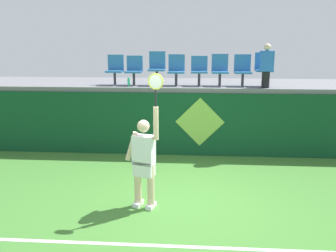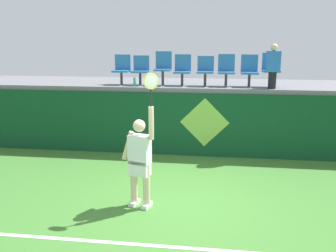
{
  "view_description": "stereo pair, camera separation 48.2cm",
  "coord_description": "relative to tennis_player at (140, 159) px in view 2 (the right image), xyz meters",
  "views": [
    {
      "loc": [
        0.22,
        -6.5,
        3.03
      ],
      "look_at": [
        -0.34,
        1.1,
        1.24
      ],
      "focal_mm": 40.26,
      "sensor_mm": 36.0,
      "label": 1
    },
    {
      "loc": [
        0.7,
        -6.45,
        3.03
      ],
      "look_at": [
        -0.34,
        1.1,
        1.24
      ],
      "focal_mm": 40.26,
      "sensor_mm": 36.0,
      "label": 2
    }
  ],
  "objects": [
    {
      "name": "stadium_chair_7",
      "position": [
        2.68,
        3.86,
        1.35
      ],
      "size": [
        0.44,
        0.42,
        0.88
      ],
      "color": "#38383D",
      "rests_on": "spectator_platform"
    },
    {
      "name": "stadium_chair_0",
      "position": [
        -1.31,
        3.86,
        1.3
      ],
      "size": [
        0.44,
        0.42,
        0.81
      ],
      "color": "#38383D",
      "rests_on": "spectator_platform"
    },
    {
      "name": "spectator_0",
      "position": [
        2.68,
        3.46,
        1.43
      ],
      "size": [
        0.34,
        0.2,
        1.12
      ],
      "color": "black",
      "rests_on": "spectator_platform"
    },
    {
      "name": "ground_plane",
      "position": [
        0.68,
        0.15,
        -0.92
      ],
      "size": [
        40.0,
        40.0,
        0.0
      ],
      "primitive_type": "plane",
      "color": "#3D752D"
    },
    {
      "name": "stadium_chair_5",
      "position": [
        1.53,
        3.86,
        1.31
      ],
      "size": [
        0.44,
        0.42,
        0.84
      ],
      "color": "#38383D",
      "rests_on": "spectator_platform"
    },
    {
      "name": "stadium_chair_3",
      "position": [
        0.37,
        3.86,
        1.3
      ],
      "size": [
        0.44,
        0.42,
        0.82
      ],
      "color": "#38383D",
      "rests_on": "spectator_platform"
    },
    {
      "name": "stadium_chair_1",
      "position": [
        -0.78,
        3.85,
        1.29
      ],
      "size": [
        0.44,
        0.42,
        0.78
      ],
      "color": "#38383D",
      "rests_on": "spectator_platform"
    },
    {
      "name": "stadium_chair_6",
      "position": [
        2.14,
        3.86,
        1.3
      ],
      "size": [
        0.44,
        0.42,
        0.83
      ],
      "color": "#38383D",
      "rests_on": "spectator_platform"
    },
    {
      "name": "court_baseline_stripe",
      "position": [
        0.68,
        -1.32,
        -0.91
      ],
      "size": [
        11.99,
        0.08,
        0.01
      ],
      "primitive_type": "cube",
      "color": "white",
      "rests_on": "ground_plane"
    },
    {
      "name": "tennis_player",
      "position": [
        0.0,
        0.0,
        0.0
      ],
      "size": [
        0.73,
        0.36,
        2.45
      ],
      "color": "white",
      "rests_on": "ground_plane"
    },
    {
      "name": "stadium_chair_4",
      "position": [
        0.98,
        3.85,
        1.29
      ],
      "size": [
        0.44,
        0.42,
        0.78
      ],
      "color": "#38383D",
      "rests_on": "spectator_platform"
    },
    {
      "name": "court_back_wall",
      "position": [
        0.68,
        3.28,
        -0.09
      ],
      "size": [
        13.32,
        0.2,
        1.66
      ],
      "primitive_type": "cube",
      "color": "#0F4223",
      "rests_on": "ground_plane"
    },
    {
      "name": "water_bottle",
      "position": [
        -0.87,
        3.47,
        0.97
      ],
      "size": [
        0.07,
        0.07,
        0.23
      ],
      "primitive_type": "cylinder",
      "color": "#26B272",
      "rests_on": "spectator_platform"
    },
    {
      "name": "spectator_platform",
      "position": [
        0.68,
        4.48,
        0.8
      ],
      "size": [
        13.32,
        2.51,
        0.12
      ],
      "primitive_type": "cube",
      "color": "slate",
      "rests_on": "court_back_wall"
    },
    {
      "name": "stadium_chair_2",
      "position": [
        -0.16,
        3.86,
        1.36
      ],
      "size": [
        0.44,
        0.42,
        0.9
      ],
      "color": "#38383D",
      "rests_on": "spectator_platform"
    },
    {
      "name": "wall_signage_mount",
      "position": [
        1.02,
        3.17,
        -0.92
      ],
      "size": [
        1.27,
        0.01,
        1.55
      ],
      "color": "#0F4223",
      "rests_on": "ground_plane"
    },
    {
      "name": "tennis_ball",
      "position": [
        -0.06,
        0.19,
        -0.88
      ],
      "size": [
        0.07,
        0.07,
        0.07
      ],
      "primitive_type": "sphere",
      "color": "#D1E533",
      "rests_on": "ground_plane"
    }
  ]
}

